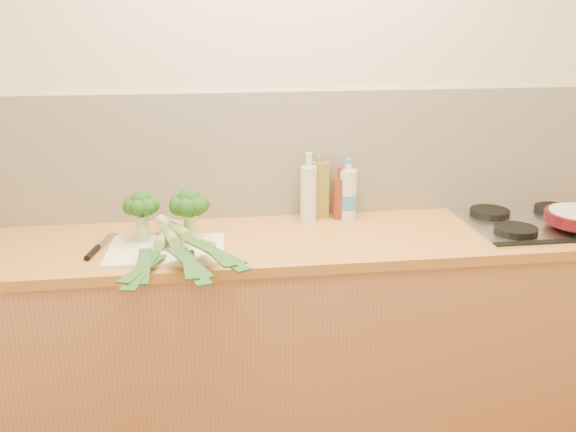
% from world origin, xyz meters
% --- Properties ---
extents(room_shell, '(3.50, 3.50, 3.50)m').
position_xyz_m(room_shell, '(0.00, 1.49, 1.17)').
color(room_shell, beige).
rests_on(room_shell, ground).
extents(counter, '(3.20, 0.62, 0.90)m').
position_xyz_m(counter, '(0.00, 1.20, 0.45)').
color(counter, '#B9794D').
rests_on(counter, ground).
extents(gas_hob, '(0.58, 0.50, 0.04)m').
position_xyz_m(gas_hob, '(1.02, 1.20, 0.91)').
color(gas_hob, silver).
rests_on(gas_hob, counter).
extents(chopping_board, '(0.45, 0.34, 0.01)m').
position_xyz_m(chopping_board, '(-0.51, 1.10, 0.91)').
color(chopping_board, white).
rests_on(chopping_board, counter).
extents(broccoli_left, '(0.14, 0.14, 0.20)m').
position_xyz_m(broccoli_left, '(-0.60, 1.20, 1.05)').
color(broccoli_left, '#9FC070').
rests_on(broccoli_left, chopping_board).
extents(broccoli_right, '(0.16, 0.16, 0.20)m').
position_xyz_m(broccoli_right, '(-0.42, 1.20, 1.05)').
color(broccoli_right, '#9FC070').
rests_on(broccoli_right, chopping_board).
extents(leek_front, '(0.18, 0.66, 0.04)m').
position_xyz_m(leek_front, '(-0.53, 1.07, 0.94)').
color(leek_front, white).
rests_on(leek_front, chopping_board).
extents(leek_mid, '(0.22, 0.69, 0.04)m').
position_xyz_m(leek_mid, '(-0.47, 1.06, 0.95)').
color(leek_mid, white).
rests_on(leek_mid, chopping_board).
extents(leek_back, '(0.33, 0.60, 0.04)m').
position_xyz_m(leek_back, '(-0.42, 1.05, 0.97)').
color(leek_back, white).
rests_on(leek_back, chopping_board).
extents(chefs_knife, '(0.09, 0.30, 0.02)m').
position_xyz_m(chefs_knife, '(-0.77, 1.14, 0.91)').
color(chefs_knife, silver).
rests_on(chefs_knife, counter).
extents(oil_tin, '(0.08, 0.05, 0.27)m').
position_xyz_m(oil_tin, '(0.14, 1.44, 1.02)').
color(oil_tin, olive).
rests_on(oil_tin, counter).
extents(glass_bottle, '(0.07, 0.07, 0.30)m').
position_xyz_m(glass_bottle, '(0.08, 1.39, 1.03)').
color(glass_bottle, silver).
rests_on(glass_bottle, counter).
extents(amber_bottle, '(0.06, 0.06, 0.23)m').
position_xyz_m(amber_bottle, '(0.22, 1.41, 0.99)').
color(amber_bottle, maroon).
rests_on(amber_bottle, counter).
extents(water_bottle, '(0.08, 0.08, 0.24)m').
position_xyz_m(water_bottle, '(0.26, 1.41, 1.00)').
color(water_bottle, silver).
rests_on(water_bottle, counter).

